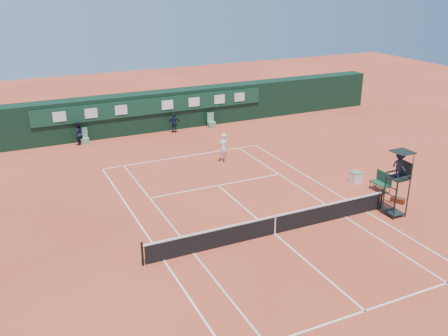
{
  "coord_description": "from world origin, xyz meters",
  "views": [
    {
      "loc": [
        -11.03,
        -17.77,
        11.38
      ],
      "look_at": [
        0.19,
        6.0,
        1.2
      ],
      "focal_mm": 40.0,
      "sensor_mm": 36.0,
      "label": 1
    }
  ],
  "objects_px": {
    "player": "(223,148)",
    "cooler": "(356,177)",
    "umpire_chair": "(399,170)",
    "tennis_net": "(275,224)",
    "player_bench": "(382,181)"
  },
  "relations": [
    {
      "from": "cooler",
      "to": "tennis_net",
      "type": "bearing_deg",
      "value": -155.55
    },
    {
      "from": "tennis_net",
      "to": "player_bench",
      "type": "height_order",
      "value": "same"
    },
    {
      "from": "tennis_net",
      "to": "player",
      "type": "xyz_separation_m",
      "value": [
        1.97,
        9.88,
        0.46
      ]
    },
    {
      "from": "tennis_net",
      "to": "cooler",
      "type": "bearing_deg",
      "value": 24.45
    },
    {
      "from": "player_bench",
      "to": "player",
      "type": "height_order",
      "value": "player"
    },
    {
      "from": "player_bench",
      "to": "player",
      "type": "distance_m",
      "value": 10.12
    },
    {
      "from": "umpire_chair",
      "to": "cooler",
      "type": "distance_m",
      "value": 4.91
    },
    {
      "from": "player_bench",
      "to": "cooler",
      "type": "xyz_separation_m",
      "value": [
        -0.49,
        1.63,
        -0.27
      ]
    },
    {
      "from": "cooler",
      "to": "player",
      "type": "xyz_separation_m",
      "value": [
        -5.57,
        6.46,
        0.64
      ]
    },
    {
      "from": "cooler",
      "to": "player",
      "type": "distance_m",
      "value": 8.55
    },
    {
      "from": "player",
      "to": "cooler",
      "type": "bearing_deg",
      "value": 110.39
    },
    {
      "from": "umpire_chair",
      "to": "player",
      "type": "bearing_deg",
      "value": 112.73
    },
    {
      "from": "tennis_net",
      "to": "umpire_chair",
      "type": "bearing_deg",
      "value": -7.65
    },
    {
      "from": "umpire_chair",
      "to": "player",
      "type": "height_order",
      "value": "umpire_chair"
    },
    {
      "from": "tennis_net",
      "to": "player_bench",
      "type": "bearing_deg",
      "value": 12.6
    }
  ]
}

